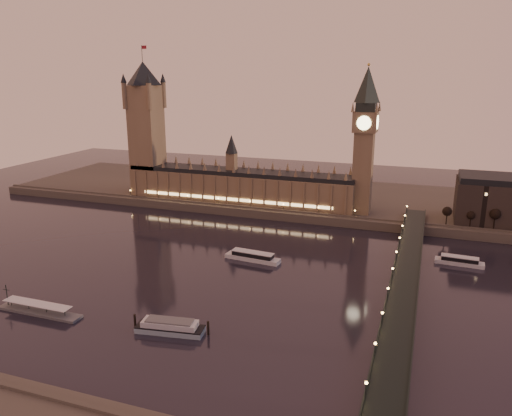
# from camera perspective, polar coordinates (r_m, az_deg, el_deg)

# --- Properties ---
(ground) EXTENTS (700.00, 700.00, 0.00)m
(ground) POSITION_cam_1_polar(r_m,az_deg,el_deg) (272.19, -3.33, -7.31)
(ground) COLOR black
(ground) RESTS_ON ground
(far_embankment) EXTENTS (560.00, 130.00, 6.00)m
(far_embankment) POSITION_cam_1_polar(r_m,az_deg,el_deg) (414.67, 9.38, 0.97)
(far_embankment) COLOR #423D35
(far_embankment) RESTS_ON ground
(palace_of_westminster) EXTENTS (180.00, 26.62, 52.00)m
(palace_of_westminster) POSITION_cam_1_polar(r_m,az_deg,el_deg) (387.35, -1.96, 2.99)
(palace_of_westminster) COLOR brown
(palace_of_westminster) RESTS_ON ground
(victoria_tower) EXTENTS (31.68, 31.68, 118.00)m
(victoria_tower) POSITION_cam_1_polar(r_m,az_deg,el_deg) (416.07, -12.47, 9.66)
(victoria_tower) COLOR brown
(victoria_tower) RESTS_ON ground
(big_ben) EXTENTS (17.68, 17.68, 104.00)m
(big_ben) POSITION_cam_1_polar(r_m,az_deg,el_deg) (357.20, 12.34, 8.47)
(big_ben) COLOR brown
(big_ben) RESTS_ON ground
(westminster_bridge) EXTENTS (13.20, 260.00, 15.30)m
(westminster_bridge) POSITION_cam_1_polar(r_m,az_deg,el_deg) (251.71, 16.50, -8.55)
(westminster_bridge) COLOR black
(westminster_bridge) RESTS_ON ground
(bare_tree_0) EXTENTS (5.97, 5.97, 12.14)m
(bare_tree_0) POSITION_cam_1_polar(r_m,az_deg,el_deg) (352.06, 20.98, -0.43)
(bare_tree_0) COLOR black
(bare_tree_0) RESTS_ON ground
(bare_tree_1) EXTENTS (5.97, 5.97, 12.14)m
(bare_tree_1) POSITION_cam_1_polar(r_m,az_deg,el_deg) (352.99, 23.47, -0.65)
(bare_tree_1) COLOR black
(bare_tree_1) RESTS_ON ground
(bare_tree_2) EXTENTS (5.97, 5.97, 12.14)m
(bare_tree_2) POSITION_cam_1_polar(r_m,az_deg,el_deg) (354.58, 25.93, -0.87)
(bare_tree_2) COLOR black
(bare_tree_2) RESTS_ON ground
(cruise_boat_a) EXTENTS (33.08, 10.06, 5.21)m
(cruise_boat_a) POSITION_cam_1_polar(r_m,az_deg,el_deg) (286.89, -0.39, -5.57)
(cruise_boat_a) COLOR silver
(cruise_boat_a) RESTS_ON ground
(cruise_boat_b) EXTENTS (26.44, 8.07, 4.82)m
(cruise_boat_b) POSITION_cam_1_polar(r_m,az_deg,el_deg) (303.23, 22.24, -5.62)
(cruise_boat_b) COLOR silver
(cruise_boat_b) RESTS_ON ground
(moored_barge) EXTENTS (32.75, 12.16, 6.07)m
(moored_barge) POSITION_cam_1_polar(r_m,az_deg,el_deg) (215.58, -9.81, -13.22)
(moored_barge) COLOR #8AA4B0
(moored_barge) RESTS_ON ground
(pontoon_pier) EXTENTS (41.82, 6.97, 11.15)m
(pontoon_pier) POSITION_cam_1_polar(r_m,az_deg,el_deg) (248.13, -23.53, -10.70)
(pontoon_pier) COLOR #595B5E
(pontoon_pier) RESTS_ON ground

